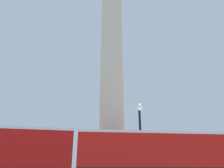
{
  "coord_description": "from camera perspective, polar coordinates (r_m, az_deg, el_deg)",
  "views": [
    {
      "loc": [
        -2.84,
        -16.74,
        2.5
      ],
      "look_at": [
        0.0,
        0.0,
        9.23
      ],
      "focal_mm": 35.0,
      "sensor_mm": 36.0,
      "label": 1
    }
  ],
  "objects": [
    {
      "name": "street_lamp",
      "position": [
        13.68,
        7.62,
        -16.41
      ],
      "size": [
        0.44,
        0.44,
        6.46
      ],
      "color": "black",
      "rests_on": "ground_plane"
    },
    {
      "name": "monument_column",
      "position": [
        18.33,
        0.0,
        0.5
      ],
      "size": [
        4.56,
        4.56,
        24.07
      ],
      "color": "#BCB29E",
      "rests_on": "ground_plane"
    }
  ]
}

